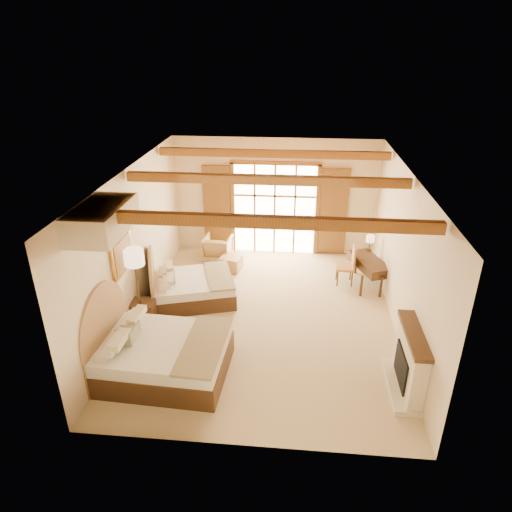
# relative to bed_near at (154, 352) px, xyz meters

# --- Properties ---
(floor) EXTENTS (7.00, 7.00, 0.00)m
(floor) POSITION_rel_bed_near_xyz_m (1.83, 2.00, -0.45)
(floor) COLOR tan
(floor) RESTS_ON ground
(wall_back) EXTENTS (5.50, 0.00, 5.50)m
(wall_back) POSITION_rel_bed_near_xyz_m (1.83, 5.50, 1.15)
(wall_back) COLOR beige
(wall_back) RESTS_ON ground
(wall_left) EXTENTS (0.00, 7.00, 7.00)m
(wall_left) POSITION_rel_bed_near_xyz_m (-0.92, 2.00, 1.15)
(wall_left) COLOR beige
(wall_left) RESTS_ON ground
(wall_right) EXTENTS (0.00, 7.00, 7.00)m
(wall_right) POSITION_rel_bed_near_xyz_m (4.58, 2.00, 1.15)
(wall_right) COLOR beige
(wall_right) RESTS_ON ground
(ceiling) EXTENTS (7.00, 7.00, 0.00)m
(ceiling) POSITION_rel_bed_near_xyz_m (1.83, 2.00, 2.75)
(ceiling) COLOR #A96732
(ceiling) RESTS_ON ground
(ceiling_beams) EXTENTS (5.39, 4.60, 0.18)m
(ceiling_beams) POSITION_rel_bed_near_xyz_m (1.83, 2.00, 2.63)
(ceiling_beams) COLOR #9C6B20
(ceiling_beams) RESTS_ON ceiling
(french_doors) EXTENTS (3.95, 0.08, 2.60)m
(french_doors) POSITION_rel_bed_near_xyz_m (1.83, 5.44, 0.80)
(french_doors) COLOR white
(french_doors) RESTS_ON ground
(fireplace) EXTENTS (0.46, 1.40, 1.16)m
(fireplace) POSITION_rel_bed_near_xyz_m (4.43, -0.00, 0.06)
(fireplace) COLOR beige
(fireplace) RESTS_ON ground
(painting) EXTENTS (0.06, 0.95, 0.75)m
(painting) POSITION_rel_bed_near_xyz_m (-0.87, 1.25, 1.30)
(painting) COLOR gold
(painting) RESTS_ON wall_left
(canopy_valance) EXTENTS (0.70, 1.40, 0.45)m
(canopy_valance) POSITION_rel_bed_near_xyz_m (-0.57, -0.00, 2.50)
(canopy_valance) COLOR beige
(canopy_valance) RESTS_ON ceiling
(bed_near) EXTENTS (2.34, 1.81, 1.49)m
(bed_near) POSITION_rel_bed_near_xyz_m (0.00, 0.00, 0.00)
(bed_near) COLOR #472A19
(bed_near) RESTS_ON floor
(bed_far) EXTENTS (2.23, 1.87, 1.22)m
(bed_far) POSITION_rel_bed_near_xyz_m (-0.02, 2.58, -0.08)
(bed_far) COLOR #472A19
(bed_far) RESTS_ON floor
(nightstand) EXTENTS (0.50, 0.50, 0.55)m
(nightstand) POSITION_rel_bed_near_xyz_m (-0.67, 1.49, -0.18)
(nightstand) COLOR #472A19
(nightstand) RESTS_ON floor
(floor_lamp) EXTENTS (0.39, 0.39, 1.83)m
(floor_lamp) POSITION_rel_bed_near_xyz_m (-0.67, 1.31, 1.10)
(floor_lamp) COLOR #3C3118
(floor_lamp) RESTS_ON floor
(armchair) EXTENTS (0.78, 0.80, 0.67)m
(armchair) POSITION_rel_bed_near_xyz_m (0.33, 4.79, -0.11)
(armchair) COLOR tan
(armchair) RESTS_ON floor
(ottoman) EXTENTS (0.61, 0.61, 0.37)m
(ottoman) POSITION_rel_bed_near_xyz_m (0.78, 4.20, -0.26)
(ottoman) COLOR #A57753
(ottoman) RESTS_ON floor
(desk) EXTENTS (0.96, 1.37, 0.68)m
(desk) POSITION_rel_bed_near_xyz_m (4.24, 3.71, -0.09)
(desk) COLOR #472A19
(desk) RESTS_ON floor
(desk_chair) EXTENTS (0.45, 0.45, 0.99)m
(desk_chair) POSITION_rel_bed_near_xyz_m (3.69, 3.73, -0.14)
(desk_chair) COLOR #B36D39
(desk_chair) RESTS_ON floor
(desk_lamp) EXTENTS (0.21, 0.21, 0.41)m
(desk_lamp) POSITION_rel_bed_near_xyz_m (4.29, 4.23, 0.54)
(desk_lamp) COLOR #3C3118
(desk_lamp) RESTS_ON desk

